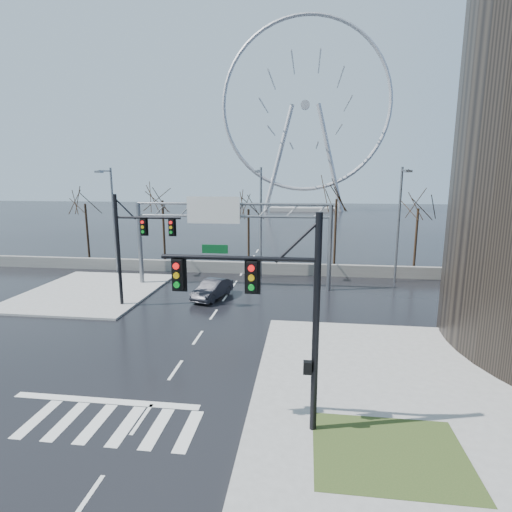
% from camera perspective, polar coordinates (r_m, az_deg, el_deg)
% --- Properties ---
extents(ground, '(260.00, 260.00, 0.00)m').
position_cam_1_polar(ground, '(20.35, -11.42, -15.66)').
color(ground, black).
rests_on(ground, ground).
extents(sidewalk_right_ext, '(12.00, 10.00, 0.15)m').
position_cam_1_polar(sidewalk_right_ext, '(21.53, 17.54, -14.20)').
color(sidewalk_right_ext, gray).
rests_on(sidewalk_right_ext, ground).
extents(sidewalk_far, '(10.00, 12.00, 0.15)m').
position_cam_1_polar(sidewalk_far, '(34.98, -22.39, -4.68)').
color(sidewalk_far, gray).
rests_on(sidewalk_far, ground).
extents(grass_strip, '(5.00, 4.00, 0.02)m').
position_cam_1_polar(grass_strip, '(15.37, 18.51, -25.10)').
color(grass_strip, '#2E421B').
rests_on(grass_strip, sidewalk_near).
extents(barrier_wall, '(52.00, 0.50, 1.10)m').
position_cam_1_polar(barrier_wall, '(38.61, -2.02, -1.67)').
color(barrier_wall, slate).
rests_on(barrier_wall, ground).
extents(signal_mast_near, '(5.52, 0.41, 8.00)m').
position_cam_1_polar(signal_mast_near, '(13.81, 2.97, -6.70)').
color(signal_mast_near, black).
rests_on(signal_mast_near, ground).
extents(signal_mast_far, '(4.72, 0.41, 8.00)m').
position_cam_1_polar(signal_mast_far, '(29.04, -17.18, 2.18)').
color(signal_mast_far, black).
rests_on(signal_mast_far, ground).
extents(sign_gantry, '(16.36, 0.40, 7.60)m').
position_cam_1_polar(sign_gantry, '(32.99, -4.12, 4.28)').
color(sign_gantry, slate).
rests_on(sign_gantry, ground).
extents(streetlight_left, '(0.50, 2.55, 10.00)m').
position_cam_1_polar(streetlight_left, '(39.81, -19.92, 5.84)').
color(streetlight_left, slate).
rests_on(streetlight_left, ground).
extents(streetlight_mid, '(0.50, 2.55, 10.00)m').
position_cam_1_polar(streetlight_mid, '(35.70, 0.64, 5.96)').
color(streetlight_mid, slate).
rests_on(streetlight_mid, ground).
extents(streetlight_right, '(0.50, 2.55, 10.00)m').
position_cam_1_polar(streetlight_right, '(36.34, 19.88, 5.40)').
color(streetlight_right, slate).
rests_on(streetlight_right, ground).
extents(tree_far_left, '(3.50, 3.50, 7.00)m').
position_cam_1_polar(tree_far_left, '(47.82, -23.17, 6.01)').
color(tree_far_left, black).
rests_on(tree_far_left, ground).
extents(tree_left, '(3.75, 3.75, 7.50)m').
position_cam_1_polar(tree_left, '(43.48, -13.18, 6.72)').
color(tree_left, black).
rests_on(tree_left, ground).
extents(tree_center, '(3.25, 3.25, 6.50)m').
position_cam_1_polar(tree_center, '(42.28, -1.08, 5.80)').
color(tree_center, black).
rests_on(tree_center, ground).
extents(tree_right, '(3.90, 3.90, 7.80)m').
position_cam_1_polar(tree_right, '(40.86, 11.39, 6.87)').
color(tree_right, black).
rests_on(tree_right, ground).
extents(tree_far_right, '(3.40, 3.40, 6.80)m').
position_cam_1_polar(tree_far_right, '(42.74, 22.10, 5.37)').
color(tree_far_right, black).
rests_on(tree_far_right, ground).
extents(ferris_wheel, '(45.00, 6.00, 50.91)m').
position_cam_1_polar(ferris_wheel, '(113.45, 7.02, 19.68)').
color(ferris_wheel, gray).
rests_on(ferris_wheel, ground).
extents(car, '(2.59, 4.57, 1.42)m').
position_cam_1_polar(car, '(30.82, -6.25, -4.73)').
color(car, black).
rests_on(car, ground).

